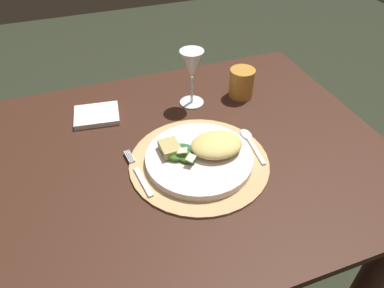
{
  "coord_description": "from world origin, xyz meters",
  "views": [
    {
      "loc": [
        -0.16,
        -0.64,
        1.33
      ],
      "look_at": [
        0.07,
        -0.0,
        0.74
      ],
      "focal_mm": 33.77,
      "sensor_mm": 36.0,
      "label": 1
    }
  ],
  "objects_px": {
    "dinner_plate": "(199,158)",
    "napkin": "(97,115)",
    "dining_table": "(169,202)",
    "fork": "(139,175)",
    "amber_tumbler": "(242,83)",
    "wine_glass": "(192,67)",
    "spoon": "(250,140)"
  },
  "relations": [
    {
      "from": "dinner_plate",
      "to": "napkin",
      "type": "height_order",
      "value": "dinner_plate"
    },
    {
      "from": "dining_table",
      "to": "napkin",
      "type": "distance_m",
      "value": 0.32
    },
    {
      "from": "fork",
      "to": "napkin",
      "type": "height_order",
      "value": "napkin"
    },
    {
      "from": "dining_table",
      "to": "fork",
      "type": "xyz_separation_m",
      "value": [
        -0.08,
        -0.05,
        0.18
      ]
    },
    {
      "from": "amber_tumbler",
      "to": "fork",
      "type": "bearing_deg",
      "value": -147.88
    },
    {
      "from": "wine_glass",
      "to": "spoon",
      "type": "bearing_deg",
      "value": -70.68
    },
    {
      "from": "wine_glass",
      "to": "amber_tumbler",
      "type": "bearing_deg",
      "value": -4.46
    },
    {
      "from": "dinner_plate",
      "to": "spoon",
      "type": "height_order",
      "value": "dinner_plate"
    },
    {
      "from": "fork",
      "to": "amber_tumbler",
      "type": "xyz_separation_m",
      "value": [
        0.37,
        0.23,
        0.03
      ]
    },
    {
      "from": "spoon",
      "to": "napkin",
      "type": "distance_m",
      "value": 0.43
    },
    {
      "from": "dinner_plate",
      "to": "spoon",
      "type": "bearing_deg",
      "value": 10.23
    },
    {
      "from": "dining_table",
      "to": "spoon",
      "type": "distance_m",
      "value": 0.29
    },
    {
      "from": "dinner_plate",
      "to": "napkin",
      "type": "relative_size",
      "value": 2.12
    },
    {
      "from": "spoon",
      "to": "napkin",
      "type": "bearing_deg",
      "value": 145.12
    },
    {
      "from": "dinner_plate",
      "to": "dining_table",
      "type": "bearing_deg",
      "value": 143.16
    },
    {
      "from": "spoon",
      "to": "amber_tumbler",
      "type": "bearing_deg",
      "value": 70.08
    },
    {
      "from": "napkin",
      "to": "fork",
      "type": "bearing_deg",
      "value": -78.21
    },
    {
      "from": "dining_table",
      "to": "spoon",
      "type": "bearing_deg",
      "value": -6.43
    },
    {
      "from": "fork",
      "to": "napkin",
      "type": "xyz_separation_m",
      "value": [
        -0.06,
        0.27,
        -0.0
      ]
    },
    {
      "from": "fork",
      "to": "wine_glass",
      "type": "height_order",
      "value": "wine_glass"
    },
    {
      "from": "fork",
      "to": "spoon",
      "type": "relative_size",
      "value": 1.2
    },
    {
      "from": "dining_table",
      "to": "dinner_plate",
      "type": "distance_m",
      "value": 0.21
    },
    {
      "from": "fork",
      "to": "wine_glass",
      "type": "relative_size",
      "value": 1.0
    },
    {
      "from": "dining_table",
      "to": "spoon",
      "type": "relative_size",
      "value": 8.13
    },
    {
      "from": "fork",
      "to": "napkin",
      "type": "distance_m",
      "value": 0.27
    },
    {
      "from": "dining_table",
      "to": "spoon",
      "type": "xyz_separation_m",
      "value": [
        0.22,
        -0.02,
        0.18
      ]
    },
    {
      "from": "napkin",
      "to": "spoon",
      "type": "bearing_deg",
      "value": -34.88
    },
    {
      "from": "spoon",
      "to": "wine_glass",
      "type": "bearing_deg",
      "value": 109.32
    },
    {
      "from": "dining_table",
      "to": "napkin",
      "type": "relative_size",
      "value": 9.19
    },
    {
      "from": "fork",
      "to": "spoon",
      "type": "height_order",
      "value": "spoon"
    },
    {
      "from": "napkin",
      "to": "amber_tumbler",
      "type": "xyz_separation_m",
      "value": [
        0.43,
        -0.04,
        0.04
      ]
    },
    {
      "from": "fork",
      "to": "amber_tumbler",
      "type": "bearing_deg",
      "value": 32.12
    }
  ]
}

